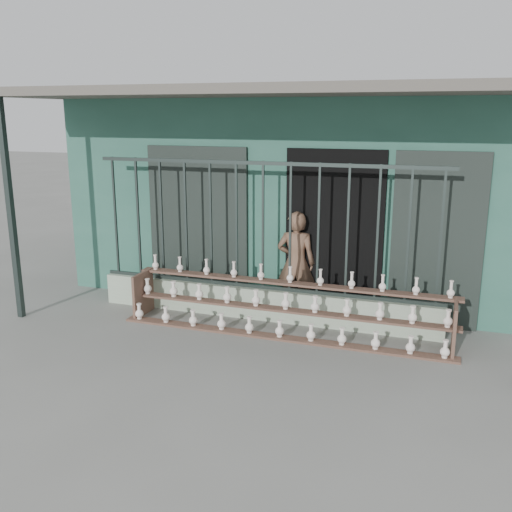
% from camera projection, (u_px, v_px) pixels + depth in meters
% --- Properties ---
extents(ground, '(60.00, 60.00, 0.00)m').
position_uv_depth(ground, '(230.00, 353.00, 7.02)').
color(ground, slate).
extents(workshop_building, '(7.40, 6.60, 3.21)m').
position_uv_depth(workshop_building, '(313.00, 183.00, 10.50)').
color(workshop_building, '#2D6050').
rests_on(workshop_building, ground).
extents(parapet_wall, '(5.00, 0.20, 0.45)m').
position_uv_depth(parapet_wall, '(263.00, 304.00, 8.16)').
color(parapet_wall, '#ABBFA4').
rests_on(parapet_wall, ground).
extents(security_fence, '(5.00, 0.04, 1.80)m').
position_uv_depth(security_fence, '(263.00, 227.00, 7.88)').
color(security_fence, '#283330').
rests_on(security_fence, parapet_wall).
extents(shelf_rack, '(4.50, 0.68, 0.85)m').
position_uv_depth(shelf_rack, '(285.00, 307.00, 7.61)').
color(shelf_rack, brown).
rests_on(shelf_rack, ground).
extents(elderly_woman, '(0.59, 0.42, 1.52)m').
position_uv_depth(elderly_woman, '(296.00, 263.00, 8.27)').
color(elderly_woman, brown).
rests_on(elderly_woman, ground).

